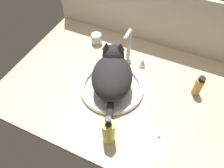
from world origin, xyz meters
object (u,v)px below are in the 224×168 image
sink_basin (112,88)px  metal_jar (96,39)px  cat (112,73)px  soap_pump_bottle (108,131)px  toothbrush (157,149)px  amber_bottle (198,86)px  faucet (128,51)px

sink_basin → metal_jar: size_ratio=5.07×
cat → soap_pump_bottle: bearing=-68.6°
cat → toothbrush: size_ratio=2.22×
sink_basin → toothbrush: (30.30, -21.34, -0.48)cm
cat → soap_pump_bottle: 29.47cm
cat → metal_jar: (-22.83, 26.93, -6.98)cm
amber_bottle → metal_jar: amber_bottle is taller
sink_basin → metal_jar: 37.41cm
faucet → amber_bottle: 39.83cm
faucet → metal_jar: size_ratio=3.53×
amber_bottle → soap_pump_bottle: 49.89cm
amber_bottle → metal_jar: 64.45cm
cat → faucet: bearing=87.6°
cat → toothbrush: cat is taller
amber_bottle → faucet: bearing=171.5°
soap_pump_bottle → toothbrush: size_ratio=1.06×
sink_basin → faucet: size_ratio=1.44×
metal_jar → amber_bottle: bearing=-12.5°
sink_basin → toothbrush: size_ratio=1.95×
toothbrush → sink_basin: bearing=144.8°
sink_basin → cat: bearing=111.1°
faucet → amber_bottle: (39.28, -5.88, -3.05)cm
faucet → toothbrush: 52.62cm
sink_basin → amber_bottle: amber_bottle is taller
soap_pump_bottle → faucet: bearing=102.1°
faucet → cat: (-0.78, -18.92, 1.50)cm
faucet → metal_jar: faucet is taller
toothbrush → soap_pump_bottle: bearing=-169.1°
metal_jar → toothbrush: (53.91, -50.29, -2.51)cm
soap_pump_bottle → toothbrush: soap_pump_bottle is taller
amber_bottle → metal_jar: (-62.89, 13.89, -2.42)cm
sink_basin → faucet: 22.25cm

